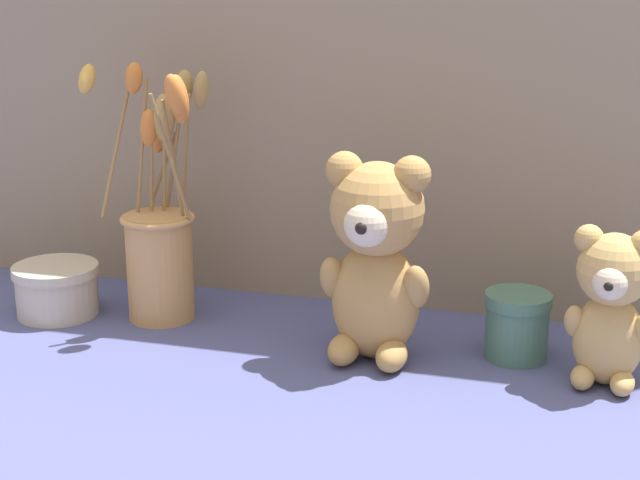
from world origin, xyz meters
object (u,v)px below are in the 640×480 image
teddy_bear_large (376,255)px  teddy_bear_medium (611,304)px  decorative_tin_tall (57,290)px  flower_vase (160,234)px  decorative_tin_short (517,325)px

teddy_bear_large → teddy_bear_medium: teddy_bear_large is taller
teddy_bear_large → teddy_bear_medium: size_ratio=1.36×
teddy_bear_large → teddy_bear_medium: 0.25m
decorative_tin_tall → teddy_bear_medium: bearing=-2.2°
flower_vase → decorative_tin_tall: flower_vase is taller
decorative_tin_tall → flower_vase: bearing=12.3°
teddy_bear_medium → decorative_tin_tall: teddy_bear_medium is taller
teddy_bear_medium → decorative_tin_short: (-0.10, 0.05, -0.05)m
teddy_bear_large → decorative_tin_tall: bearing=176.6°
teddy_bear_large → decorative_tin_short: teddy_bear_large is taller
teddy_bear_medium → flower_vase: flower_vase is taller
teddy_bear_large → decorative_tin_tall: teddy_bear_large is taller
teddy_bear_large → decorative_tin_short: 0.18m
teddy_bear_medium → flower_vase: bearing=174.2°
decorative_tin_tall → decorative_tin_short: decorative_tin_short is taller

